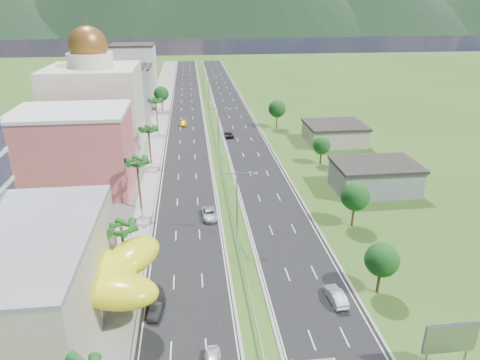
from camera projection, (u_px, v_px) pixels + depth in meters
name	position (u px, v px, depth m)	size (l,w,h in m)	color
ground	(245.00, 277.00, 56.32)	(500.00, 500.00, 0.00)	#2D5119
road_left	(187.00, 114.00, 137.91)	(11.00, 260.00, 0.04)	black
road_right	(233.00, 112.00, 139.51)	(11.00, 260.00, 0.04)	black
sidewalk_left	(157.00, 114.00, 136.87)	(7.00, 260.00, 0.12)	gray
median_guardrail	(213.00, 126.00, 121.99)	(0.10, 216.06, 0.76)	gray
streetlight_median_b	(237.00, 199.00, 62.86)	(6.04, 0.25, 11.00)	gray
streetlight_median_c	(218.00, 126.00, 99.48)	(6.04, 0.25, 11.00)	gray
streetlight_median_d	(209.00, 89.00, 140.68)	(6.04, 0.25, 11.00)	gray
streetlight_median_e	(204.00, 69.00, 181.87)	(6.04, 0.25, 11.00)	gray
lime_canopy	(76.00, 274.00, 48.58)	(18.00, 15.00, 7.40)	yellow
pink_shophouse	(75.00, 153.00, 79.71)	(20.00, 15.00, 15.00)	#D25657
domed_building	(96.00, 105.00, 99.28)	(20.00, 20.00, 28.70)	beige
midrise_grey	(118.00, 97.00, 123.57)	(16.00, 15.00, 16.00)	gray
midrise_beige	(128.00, 88.00, 144.29)	(16.00, 15.00, 13.00)	#B0A891
midrise_white	(135.00, 70.00, 164.38)	(16.00, 15.00, 18.00)	silver
billboard	(450.00, 340.00, 39.94)	(5.20, 0.35, 6.20)	gray
shed_near	(374.00, 178.00, 81.23)	(15.00, 10.00, 5.00)	gray
shed_far	(334.00, 134.00, 109.03)	(14.00, 12.00, 4.40)	#B0A891
palm_tree_b	(121.00, 230.00, 53.76)	(3.60, 3.60, 8.10)	#47301C
palm_tree_c	(137.00, 164.00, 71.51)	(3.60, 3.60, 9.60)	#47301C
palm_tree_d	(149.00, 131.00, 92.94)	(3.60, 3.60, 8.60)	#47301C
palm_tree_e	(156.00, 102.00, 115.53)	(3.60, 3.60, 9.40)	#47301C
leafy_tree_lfar	(161.00, 94.00, 139.47)	(4.90, 4.90, 8.05)	#47301C
leafy_tree_ra	(382.00, 260.00, 51.60)	(4.20, 4.20, 6.90)	#47301C
leafy_tree_rb	(355.00, 197.00, 67.33)	(4.55, 4.55, 7.47)	#47301C
leafy_tree_rc	(322.00, 145.00, 93.60)	(3.85, 3.85, 6.33)	#47301C
leafy_tree_rd	(277.00, 109.00, 120.17)	(4.90, 4.90, 8.05)	#47301C
mountain_ridge	(247.00, 33.00, 474.71)	(860.00, 140.00, 90.00)	black
car_dark_left	(156.00, 309.00, 49.58)	(1.40, 4.00, 1.32)	black
car_silver_mid_left	(209.00, 214.00, 71.44)	(2.34, 5.08, 1.41)	#AEB1B6
car_yellow_far_left	(184.00, 123.00, 124.51)	(1.95, 4.79, 1.39)	gold
car_silver_right	(336.00, 296.00, 51.58)	(1.61, 4.62, 1.52)	#B4B5BC
car_dark_far_right	(229.00, 134.00, 113.98)	(2.18, 4.74, 1.32)	black
motorcycle	(154.00, 250.00, 61.38)	(0.59, 1.96, 1.26)	black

